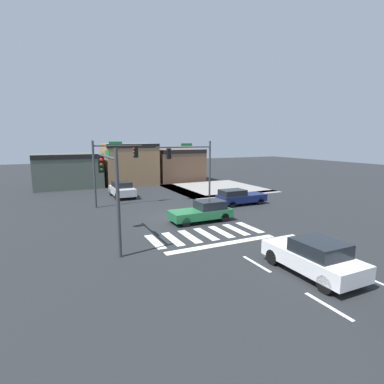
{
  "coord_description": "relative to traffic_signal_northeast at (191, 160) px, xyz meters",
  "views": [
    {
      "loc": [
        -8.45,
        -20.23,
        5.71
      ],
      "look_at": [
        1.18,
        -0.09,
        1.82
      ],
      "focal_mm": 28.48,
      "sensor_mm": 36.0,
      "label": 1
    }
  ],
  "objects": [
    {
      "name": "car_green",
      "position": [
        -2.55,
        -7.27,
        -3.08
      ],
      "size": [
        4.37,
        1.79,
        1.43
      ],
      "rotation": [
        0.0,
        0.0,
        3.14
      ],
      "color": "#1E6638",
      "rests_on": "ground_plane"
    },
    {
      "name": "curb_corner_northeast",
      "position": [
        4.71,
        3.95,
        -3.72
      ],
      "size": [
        10.0,
        10.6,
        0.15
      ],
      "color": "gray",
      "rests_on": "ground_plane"
    },
    {
      "name": "car_silver",
      "position": [
        -5.64,
        4.21,
        -3.01
      ],
      "size": [
        1.89,
        4.15,
        1.53
      ],
      "rotation": [
        0.0,
        0.0,
        -1.57
      ],
      "color": "#B7BABF",
      "rests_on": "ground_plane"
    },
    {
      "name": "storefront_row",
      "position": [
        -2.81,
        13.26,
        -1.51
      ],
      "size": [
        21.05,
        5.91,
        5.14
      ],
      "color": "#4C564C",
      "rests_on": "ground_plane"
    },
    {
      "name": "ground_plane",
      "position": [
        -3.78,
        -5.47,
        -3.79
      ],
      "size": [
        120.0,
        120.0,
        0.0
      ],
      "primitive_type": "plane",
      "color": "#232628"
    },
    {
      "name": "traffic_signal_northeast",
      "position": [
        0.0,
        0.0,
        0.0
      ],
      "size": [
        5.52,
        0.32,
        5.53
      ],
      "rotation": [
        0.0,
        0.0,
        3.14
      ],
      "color": "#383A3D",
      "rests_on": "ground_plane"
    },
    {
      "name": "bike_detector_marking",
      "position": [
        -2.06,
        -14.13,
        -3.79
      ],
      "size": [
        1.02,
        1.02,
        0.01
      ],
      "color": "yellow",
      "rests_on": "ground_plane"
    },
    {
      "name": "lane_markings",
      "position": [
        -2.72,
        -18.21,
        -3.79
      ],
      "size": [
        6.8,
        24.25,
        0.01
      ],
      "color": "white",
      "rests_on": "ground_plane"
    },
    {
      "name": "crosswalk_near",
      "position": [
        -3.78,
        -9.97,
        -3.79
      ],
      "size": [
        7.01,
        2.6,
        0.01
      ],
      "color": "silver",
      "rests_on": "ground_plane"
    },
    {
      "name": "car_white",
      "position": [
        -2.29,
        -16.89,
        -3.0
      ],
      "size": [
        1.92,
        4.37,
        1.57
      ],
      "rotation": [
        0.0,
        0.0,
        1.57
      ],
      "color": "white",
      "rests_on": "ground_plane"
    },
    {
      "name": "car_navy",
      "position": [
        2.85,
        -3.8,
        -3.09
      ],
      "size": [
        4.34,
        1.73,
        1.38
      ],
      "color": "#141E4C",
      "rests_on": "ground_plane"
    },
    {
      "name": "traffic_signal_southwest",
      "position": [
        -9.29,
        -9.38,
        -0.17
      ],
      "size": [
        0.32,
        4.96,
        5.31
      ],
      "rotation": [
        0.0,
        0.0,
        1.57
      ],
      "color": "#383A3D",
      "rests_on": "ground_plane"
    },
    {
      "name": "traffic_signal_northwest",
      "position": [
        -7.15,
        0.41,
        0.04
      ],
      "size": [
        4.2,
        0.32,
        5.58
      ],
      "color": "#383A3D",
      "rests_on": "ground_plane"
    }
  ]
}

